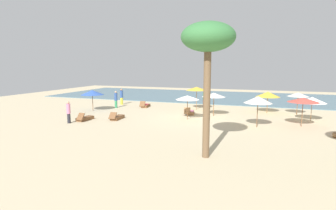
% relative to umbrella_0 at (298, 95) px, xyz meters
% --- Properties ---
extents(ground_plane, '(60.00, 60.00, 0.00)m').
position_rel_umbrella_0_xyz_m(ground_plane, '(-8.90, -5.41, -1.85)').
color(ground_plane, beige).
extents(ocean_water, '(48.00, 16.00, 0.06)m').
position_rel_umbrella_0_xyz_m(ocean_water, '(-8.90, 11.59, -1.82)').
color(ocean_water, slate).
rests_on(ocean_water, ground_plane).
extents(umbrella_0, '(1.87, 1.87, 2.03)m').
position_rel_umbrella_0_xyz_m(umbrella_0, '(0.00, 0.00, 0.00)').
color(umbrella_0, brown).
rests_on(umbrella_0, ground_plane).
extents(umbrella_1, '(2.07, 2.07, 2.07)m').
position_rel_umbrella_0_xyz_m(umbrella_1, '(-7.13, -3.17, 0.04)').
color(umbrella_1, brown).
rests_on(umbrella_1, ground_plane).
extents(umbrella_2, '(2.16, 2.16, 2.33)m').
position_rel_umbrella_0_xyz_m(umbrella_2, '(-9.37, -0.32, 0.30)').
color(umbrella_2, olive).
rests_on(umbrella_2, ground_plane).
extents(umbrella_3, '(2.01, 2.01, 2.28)m').
position_rel_umbrella_0_xyz_m(umbrella_3, '(-3.36, -6.55, 0.18)').
color(umbrella_3, brown).
rests_on(umbrella_3, ground_plane).
extents(umbrella_4, '(1.92, 1.92, 2.01)m').
position_rel_umbrella_0_xyz_m(umbrella_4, '(-8.89, -5.57, -0.01)').
color(umbrella_4, brown).
rests_on(umbrella_4, ground_plane).
extents(umbrella_5, '(2.18, 2.18, 1.96)m').
position_rel_umbrella_0_xyz_m(umbrella_5, '(0.75, -2.70, -0.13)').
color(umbrella_5, olive).
rests_on(umbrella_5, ground_plane).
extents(umbrella_6, '(2.21, 2.21, 2.02)m').
position_rel_umbrella_0_xyz_m(umbrella_6, '(-2.58, 0.07, -0.08)').
color(umbrella_6, brown).
rests_on(umbrella_6, ground_plane).
extents(umbrella_7, '(2.26, 2.26, 2.06)m').
position_rel_umbrella_0_xyz_m(umbrella_7, '(-18.93, -4.48, -0.02)').
color(umbrella_7, brown).
rests_on(umbrella_7, ground_plane).
extents(umbrella_8, '(2.18, 2.18, 2.16)m').
position_rel_umbrella_0_xyz_m(umbrella_8, '(-0.25, -5.26, 0.13)').
color(umbrella_8, brown).
rests_on(umbrella_8, ground_plane).
extents(lounger_0, '(0.65, 1.71, 0.69)m').
position_rel_umbrella_0_xyz_m(lounger_0, '(-14.47, -7.47, -1.68)').
color(lounger_0, brown).
rests_on(lounger_0, ground_plane).
extents(lounger_1, '(0.81, 1.73, 0.71)m').
position_rel_umbrella_0_xyz_m(lounger_1, '(-16.76, -8.72, -1.68)').
color(lounger_1, brown).
rests_on(lounger_1, ground_plane).
extents(lounger_2, '(0.96, 1.78, 0.69)m').
position_rel_umbrella_0_xyz_m(lounger_2, '(-9.27, -3.08, -1.67)').
color(lounger_2, olive).
rests_on(lounger_2, ground_plane).
extents(lounger_3, '(0.78, 1.72, 0.72)m').
position_rel_umbrella_0_xyz_m(lounger_3, '(-14.94, -0.61, -1.67)').
color(lounger_3, brown).
rests_on(lounger_3, ground_plane).
extents(person_0, '(0.43, 0.43, 1.78)m').
position_rel_umbrella_0_xyz_m(person_0, '(-9.04, 1.88, -0.94)').
color(person_0, '#BF3338').
rests_on(person_0, ground_plane).
extents(person_1, '(0.37, 0.37, 1.83)m').
position_rel_umbrella_0_xyz_m(person_1, '(-18.37, 0.29, -0.93)').
color(person_1, yellow).
rests_on(person_1, ground_plane).
extents(person_2, '(0.31, 0.31, 1.74)m').
position_rel_umbrella_0_xyz_m(person_2, '(-17.26, -10.01, -0.96)').
color(person_2, '#26262D').
rests_on(person_2, ground_plane).
extents(person_3, '(0.45, 0.45, 1.79)m').
position_rel_umbrella_0_xyz_m(person_3, '(-17.75, -2.02, -0.94)').
color(person_3, '#338C59').
rests_on(person_3, ground_plane).
extents(palm_1, '(2.54, 2.54, 6.49)m').
position_rel_umbrella_0_xyz_m(palm_1, '(-5.59, -14.16, 3.74)').
color(palm_1, brown).
rests_on(palm_1, ground_plane).
extents(dog, '(0.42, 0.80, 0.36)m').
position_rel_umbrella_0_xyz_m(dog, '(1.35, -7.91, -1.66)').
color(dog, olive).
rests_on(dog, ground_plane).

